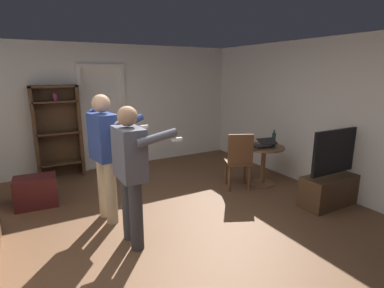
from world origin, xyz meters
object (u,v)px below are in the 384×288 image
Objects in this scene: side_table at (263,159)px; bottle_on_table at (274,140)px; tv_flatscreen at (335,183)px; person_blue_shirt at (131,167)px; suitcase_dark at (36,192)px; bookshelf at (57,129)px; person_striped_shirt at (105,149)px; wooden_chair at (239,159)px; laptop at (264,144)px.

side_table is 2.40× the size of bottle_on_table.
person_blue_shirt is at bearing 171.88° from tv_flatscreen.
bottle_on_table is 0.51× the size of suitcase_dark.
person_striped_shirt is at bearing -80.25° from bookshelf.
bottle_on_table is at bearing -8.12° from wooden_chair.
tv_flatscreen reaches higher than bottle_on_table.
tv_flatscreen is at bearing -70.41° from side_table.
wooden_chair is at bearing 19.21° from person_blue_shirt.
bookshelf is at bearing 144.74° from side_table.
wooden_chair is 0.58× the size of person_striped_shirt.
bookshelf is at bearing 139.73° from wooden_chair.
side_table is 0.38m from bottle_on_table.
bookshelf is 3.98m from bottle_on_table.
laptop is 1.25× the size of bottle_on_table.
bookshelf is 1.50m from suitcase_dark.
tv_flatscreen is 1.19× the size of wooden_chair.
bookshelf is at bearing 99.75° from person_striped_shirt.
tv_flatscreen is 3.43m from person_striped_shirt.
person_striped_shirt is (-2.88, 0.12, 0.17)m from bottle_on_table.
suitcase_dark is (-3.60, 0.97, -0.25)m from side_table.
laptop is 0.23× the size of person_blue_shirt.
person_blue_shirt is (-2.78, -0.64, 0.12)m from bottle_on_table.
laptop is at bearing -130.76° from side_table.
suitcase_dark is at bearing 132.37° from person_striped_shirt.
wooden_chair is at bearing 178.26° from side_table.
tv_flatscreen is (3.52, -3.35, -0.61)m from bookshelf.
suitcase_dark is at bearing 164.08° from laptop.
laptop is at bearing 14.52° from person_blue_shirt.
person_striped_shirt is (-2.71, 0.08, 0.24)m from laptop.
laptop reaches higher than suitcase_dark.
tv_flatscreen is 1.52m from wooden_chair.
wooden_chair is 2.25m from person_striped_shirt.
person_blue_shirt is at bearing -82.07° from person_striped_shirt.
person_striped_shirt is (0.37, -2.17, 0.05)m from bookshelf.
laptop is at bearing 168.07° from bottle_on_table.
bookshelf reaches higher than tv_flatscreen.
suitcase_dark is at bearing 152.07° from tv_flatscreen.
bookshelf is at bearing 143.90° from laptop.
person_striped_shirt is (-2.21, 0.02, 0.45)m from wooden_chair.
bookshelf is 2.96m from person_blue_shirt.
suitcase_dark is (-3.56, 1.02, -0.52)m from laptop.
tv_flatscreen is at bearing -43.57° from bookshelf.
bottle_on_table is 2.89m from person_striped_shirt.
person_blue_shirt reaches higher than wooden_chair.
person_striped_shirt is 2.94× the size of suitcase_dark.
wooden_chair is 2.26m from person_blue_shirt.
bookshelf reaches higher than person_striped_shirt.
side_table is 0.28m from laptop.
laptop is (-0.45, 1.11, 0.42)m from tv_flatscreen.
person_striped_shirt is (-3.15, 1.19, 0.66)m from tv_flatscreen.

